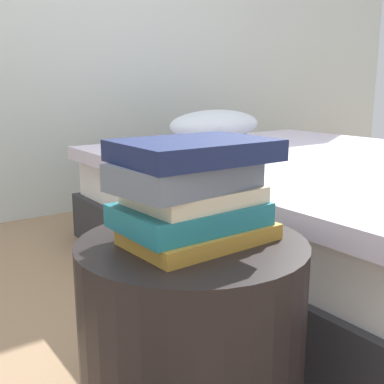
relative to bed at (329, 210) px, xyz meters
The scene contains 7 objects.
bed is the anchor object (origin of this frame).
side_table 1.20m from the bed, 154.38° to the right, with size 0.46×0.46×0.45m, color black.
book_ochre 1.21m from the bed, 153.69° to the right, with size 0.28×0.18×0.03m, color #B7842D.
book_teal 1.22m from the bed, 154.74° to the right, with size 0.27×0.19×0.04m, color #1E727F.
book_cream 1.22m from the bed, 154.44° to the right, with size 0.24×0.18×0.03m, color beige.
book_slate 1.25m from the bed, 154.98° to the right, with size 0.26×0.18×0.05m, color slate.
book_navy 1.25m from the bed, 154.48° to the right, with size 0.29×0.21×0.04m, color #19234C.
Camera 1 is at (-0.51, -0.72, 0.75)m, focal length 44.23 mm.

